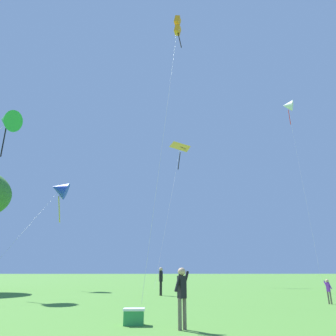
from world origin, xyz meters
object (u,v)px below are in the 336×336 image
object	(u,v)px
kite_blue_delta	(59,189)
person_foreground_watcher	(182,292)
picnic_cooler	(134,316)
person_in_red_shirt	(161,278)
kite_green_small	(7,120)
kite_orange_box	(177,27)
person_child_small	(328,289)
kite_yellow_diamond	(180,152)
kite_white_distant	(288,106)

from	to	relation	value
kite_blue_delta	person_foreground_watcher	distance (m)	23.68
picnic_cooler	person_in_red_shirt	bearing A→B (deg)	85.64
kite_green_small	kite_orange_box	distance (m)	16.43
person_child_small	person_in_red_shirt	size ratio (longest dim) A/B	0.65
kite_yellow_diamond	kite_orange_box	size ratio (longest dim) A/B	0.78
kite_green_small	picnic_cooler	bearing A→B (deg)	-49.14
person_child_small	person_foreground_watcher	size ratio (longest dim) A/B	0.71
kite_blue_delta	kite_yellow_diamond	world-z (taller)	kite_yellow_diamond
kite_green_small	kite_orange_box	world-z (taller)	kite_orange_box
kite_green_small	person_foreground_watcher	distance (m)	22.22
kite_yellow_diamond	kite_orange_box	bearing A→B (deg)	-94.22
kite_blue_delta	person_child_small	distance (m)	23.35
kite_blue_delta	picnic_cooler	distance (m)	22.72
kite_yellow_diamond	person_in_red_shirt	bearing A→B (deg)	-98.29
person_child_small	person_in_red_shirt	bearing A→B (deg)	143.95
person_foreground_watcher	kite_yellow_diamond	bearing A→B (deg)	86.00
kite_yellow_diamond	picnic_cooler	distance (m)	32.89
person_foreground_watcher	person_in_red_shirt	bearing A→B (deg)	92.10
kite_yellow_diamond	person_foreground_watcher	distance (m)	33.16
kite_yellow_diamond	person_in_red_shirt	distance (m)	23.09
kite_orange_box	person_in_red_shirt	xyz separation A→B (m)	(-1.34, -1.51, -21.07)
kite_blue_delta	kite_orange_box	world-z (taller)	kite_orange_box
kite_yellow_diamond	person_foreground_watcher	world-z (taller)	kite_yellow_diamond
kite_orange_box	person_child_small	bearing A→B (deg)	-48.12
person_in_red_shirt	kite_yellow_diamond	bearing A→B (deg)	81.71
kite_orange_box	person_child_small	world-z (taller)	kite_orange_box
kite_blue_delta	kite_white_distant	bearing A→B (deg)	30.25
person_foreground_watcher	picnic_cooler	world-z (taller)	person_foreground_watcher
person_child_small	person_in_red_shirt	xyz separation A→B (m)	(-7.77, 5.65, 0.36)
kite_green_small	kite_blue_delta	xyz separation A→B (m)	(2.72, 6.11, -4.03)
kite_yellow_diamond	kite_orange_box	distance (m)	16.73
kite_orange_box	person_foreground_watcher	world-z (taller)	kite_orange_box
person_foreground_watcher	kite_orange_box	bearing A→B (deg)	86.25
kite_yellow_diamond	kite_white_distant	bearing A→B (deg)	24.80
kite_blue_delta	person_foreground_watcher	world-z (taller)	kite_blue_delta
person_foreground_watcher	kite_green_small	bearing A→B (deg)	132.27
kite_orange_box	picnic_cooler	bearing A→B (deg)	-99.74
person_child_small	kite_orange_box	bearing A→B (deg)	131.88
kite_green_small	kite_white_distant	xyz separation A→B (m)	(33.90, 24.29, 15.51)
person_in_red_shirt	kite_blue_delta	bearing A→B (deg)	140.37
picnic_cooler	person_child_small	bearing A→B (deg)	33.47
person_in_red_shirt	picnic_cooler	distance (m)	11.42
picnic_cooler	kite_blue_delta	bearing A→B (deg)	114.14
kite_white_distant	kite_orange_box	distance (m)	32.47
person_in_red_shirt	person_foreground_watcher	bearing A→B (deg)	-87.90
kite_white_distant	person_child_small	xyz separation A→B (m)	(-13.93, -31.68, -27.64)
kite_white_distant	kite_orange_box	world-z (taller)	kite_white_distant
kite_white_distant	picnic_cooler	size ratio (longest dim) A/B	49.01
kite_blue_delta	person_child_small	bearing A→B (deg)	-38.06
kite_blue_delta	kite_yellow_diamond	distance (m)	16.92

